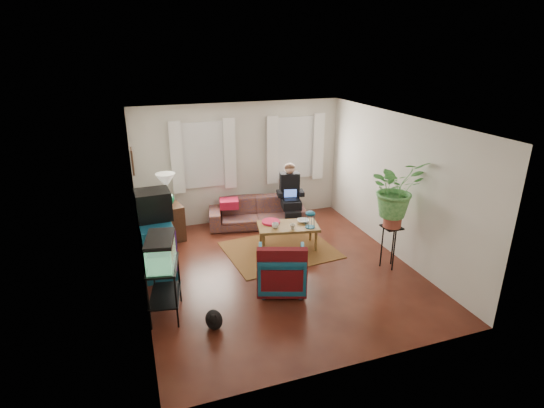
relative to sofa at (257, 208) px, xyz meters
name	(u,v)px	position (x,y,z in m)	size (l,w,h in m)	color
floor	(279,270)	(-0.22, -2.05, -0.40)	(4.50, 5.00, 0.01)	#4F2B14
ceiling	(280,121)	(-0.22, -2.05, 2.20)	(4.50, 5.00, 0.01)	white
wall_back	(240,163)	(-0.22, 0.45, 0.90)	(4.50, 0.01, 2.60)	silver
wall_front	(356,273)	(-0.22, -4.55, 0.90)	(4.50, 0.01, 2.60)	silver
wall_left	(138,218)	(-2.47, -2.05, 0.90)	(0.01, 5.00, 2.60)	silver
wall_right	(397,187)	(2.03, -2.05, 0.90)	(0.01, 5.00, 2.60)	silver
window_left	(203,155)	(-1.02, 0.43, 1.15)	(1.08, 0.04, 1.38)	white
window_right	(294,148)	(1.03, 0.43, 1.15)	(1.08, 0.04, 1.38)	white
curtains_left	(204,156)	(-1.02, 0.35, 1.15)	(1.36, 0.06, 1.50)	white
curtains_right	(296,149)	(1.03, 0.35, 1.15)	(1.36, 0.06, 1.50)	white
picture_frame	(133,161)	(-2.43, -1.20, 1.55)	(0.04, 0.32, 0.40)	#3D2616
area_rug	(280,250)	(0.06, -1.33, -0.39)	(2.00, 1.60, 0.01)	maroon
sofa	(257,208)	(0.00, 0.00, 0.00)	(2.04, 0.80, 0.80)	brown
seated_person	(290,197)	(0.72, -0.14, 0.21)	(0.51, 0.63, 1.22)	black
side_table	(170,223)	(-1.87, -0.14, -0.03)	(0.50, 0.50, 0.73)	#3E2B17
table_lamp	(167,191)	(-1.87, -0.14, 0.65)	(0.38, 0.38, 0.67)	white
dresser	(157,245)	(-2.21, -1.32, 0.06)	(0.52, 1.03, 0.93)	#115E68
crt_tv	(153,205)	(-2.19, -1.21, 0.78)	(0.57, 0.52, 0.49)	black
aquarium_stand	(165,290)	(-2.22, -2.73, 0.01)	(0.41, 0.74, 0.82)	black
aquarium	(161,251)	(-2.22, -2.73, 0.64)	(0.37, 0.67, 0.43)	#7FD899
black_cat	(214,318)	(-1.63, -3.26, -0.25)	(0.24, 0.36, 0.31)	black
armchair	(282,268)	(-0.39, -2.62, -0.02)	(0.74, 0.69, 0.76)	#125F71
serape_throw	(282,268)	(-0.49, -2.89, 0.14)	(0.76, 0.18, 0.63)	#9E0A0A
coffee_table	(288,236)	(0.24, -1.26, -0.16)	(1.14, 0.62, 0.47)	brown
cup_a	(275,226)	(-0.03, -1.31, 0.12)	(0.13, 0.13, 0.10)	white
cup_b	(292,227)	(0.26, -1.45, 0.12)	(0.10, 0.10, 0.10)	beige
bowl	(303,221)	(0.57, -1.22, 0.10)	(0.22, 0.22, 0.06)	white
snack_tray	(271,222)	(-0.03, -1.05, 0.09)	(0.35, 0.35, 0.04)	#B21414
birdcage	(310,219)	(0.60, -1.49, 0.24)	(0.19, 0.19, 0.33)	#115B6B
plant_stand	(389,247)	(1.65, -2.56, -0.01)	(0.33, 0.33, 0.78)	black
potted_plant	(395,197)	(1.65, -2.56, 0.92)	(0.89, 0.77, 0.99)	#599947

